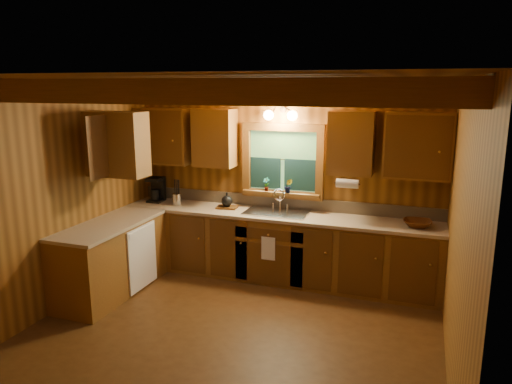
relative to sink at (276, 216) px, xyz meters
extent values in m
plane|color=#4B2D12|center=(0.00, -1.60, -0.86)|extent=(4.20, 4.20, 0.00)
plane|color=brown|center=(0.00, -1.60, 1.74)|extent=(4.20, 4.20, 0.00)
plane|color=brown|center=(0.00, 0.30, 0.44)|extent=(4.20, 0.00, 4.20)
plane|color=brown|center=(0.00, -3.50, 0.44)|extent=(4.20, 0.00, 4.20)
plane|color=brown|center=(-2.10, -1.60, 0.44)|extent=(0.00, 3.80, 3.80)
plane|color=brown|center=(2.10, -1.60, 0.44)|extent=(0.00, 3.80, 3.80)
cube|color=brown|center=(0.00, -2.80, 1.63)|extent=(4.20, 0.14, 0.18)
cube|color=brown|center=(0.00, -2.00, 1.63)|extent=(4.20, 0.14, 0.18)
cube|color=brown|center=(0.00, -1.20, 1.63)|extent=(4.20, 0.14, 0.18)
cube|color=brown|center=(0.00, -0.40, 1.63)|extent=(4.20, 0.14, 0.18)
cube|color=brown|center=(0.00, -0.01, -0.43)|extent=(4.20, 0.62, 0.86)
cube|color=brown|center=(-1.79, -1.12, -0.43)|extent=(0.62, 1.60, 0.86)
cube|color=tan|center=(0.00, -0.01, 0.02)|extent=(4.20, 0.66, 0.04)
cube|color=tan|center=(-1.78, -1.12, 0.02)|extent=(0.64, 1.60, 0.04)
cube|color=tan|center=(0.00, 0.28, 0.12)|extent=(4.20, 0.02, 0.16)
cube|color=white|center=(-1.47, -0.92, -0.43)|extent=(0.02, 0.60, 0.80)
cube|color=brown|center=(-1.70, 0.13, 0.98)|extent=(0.78, 0.34, 0.78)
cube|color=brown|center=(-0.92, 0.13, 0.98)|extent=(0.55, 0.34, 0.78)
cube|color=brown|center=(0.92, 0.13, 0.98)|extent=(0.55, 0.34, 0.78)
cube|color=brown|center=(1.70, 0.13, 0.98)|extent=(0.78, 0.34, 0.78)
cube|color=brown|center=(-1.93, -0.92, 0.98)|extent=(0.34, 1.10, 0.78)
cube|color=brown|center=(0.00, 0.26, 1.14)|extent=(1.12, 0.08, 0.10)
cube|color=brown|center=(0.00, 0.26, 0.24)|extent=(1.12, 0.08, 0.10)
cube|color=brown|center=(-0.51, 0.26, 0.69)|extent=(0.10, 0.08, 0.80)
cube|color=brown|center=(0.51, 0.26, 0.69)|extent=(0.10, 0.08, 0.80)
cube|color=#407834|center=(0.00, 0.29, 0.69)|extent=(0.92, 0.01, 0.80)
cube|color=#0F2A2D|center=(-0.24, 0.27, 0.52)|extent=(0.42, 0.02, 0.42)
cube|color=#0F2A2D|center=(0.24, 0.27, 0.52)|extent=(0.42, 0.02, 0.42)
cylinder|color=black|center=(0.00, 0.27, 0.71)|extent=(0.92, 0.01, 0.01)
cube|color=brown|center=(0.00, 0.22, 0.26)|extent=(1.06, 0.14, 0.04)
cylinder|color=black|center=(0.00, 0.26, 1.37)|extent=(0.08, 0.03, 0.08)
cylinder|color=black|center=(-0.10, 0.20, 1.37)|extent=(0.09, 0.17, 0.08)
cylinder|color=black|center=(0.10, 0.20, 1.37)|extent=(0.09, 0.17, 0.08)
sphere|color=#FFE0A5|center=(-0.16, 0.14, 1.30)|extent=(0.13, 0.13, 0.13)
sphere|color=#FFE0A5|center=(0.16, 0.14, 1.30)|extent=(0.13, 0.13, 0.13)
cylinder|color=white|center=(0.92, -0.07, 0.51)|extent=(0.27, 0.11, 0.11)
cube|color=white|center=(0.00, -0.34, -0.34)|extent=(0.18, 0.01, 0.30)
cube|color=silver|center=(0.00, 0.00, 0.05)|extent=(0.82, 0.48, 0.02)
cube|color=#262628|center=(-0.19, 0.00, -0.02)|extent=(0.34, 0.40, 0.14)
cube|color=#262628|center=(0.19, 0.00, -0.02)|extent=(0.34, 0.40, 0.14)
cylinder|color=silver|center=(0.00, 0.18, 0.15)|extent=(0.04, 0.04, 0.22)
torus|color=silver|center=(0.00, 0.12, 0.26)|extent=(0.16, 0.02, 0.16)
cube|color=black|center=(-1.82, 0.04, 0.06)|extent=(0.20, 0.24, 0.03)
cube|color=black|center=(-1.82, 0.12, 0.23)|extent=(0.20, 0.09, 0.33)
cube|color=black|center=(-1.82, 0.02, 0.37)|extent=(0.20, 0.22, 0.04)
cylinder|color=black|center=(-1.82, 0.01, 0.15)|extent=(0.12, 0.12, 0.14)
cylinder|color=silver|center=(-1.45, -0.03, 0.12)|extent=(0.13, 0.13, 0.16)
cylinder|color=black|center=(-1.47, -0.04, 0.29)|extent=(0.03, 0.04, 0.23)
cylinder|color=black|center=(-1.45, -0.03, 0.29)|extent=(0.01, 0.01, 0.23)
cylinder|color=black|center=(-1.43, -0.02, 0.29)|extent=(0.03, 0.04, 0.23)
cylinder|color=black|center=(-1.42, -0.01, 0.29)|extent=(0.04, 0.06, 0.23)
cube|color=#502F11|center=(-0.71, 0.02, 0.06)|extent=(0.30, 0.23, 0.02)
sphere|color=black|center=(-0.71, 0.02, 0.14)|extent=(0.15, 0.15, 0.15)
cylinder|color=black|center=(-0.71, 0.02, 0.24)|extent=(0.02, 0.02, 0.04)
imported|color=#48230C|center=(1.76, -0.05, 0.08)|extent=(0.33, 0.33, 0.08)
imported|color=#502F11|center=(-0.21, 0.21, 0.38)|extent=(0.11, 0.09, 0.18)
imported|color=#502F11|center=(0.11, 0.18, 0.38)|extent=(0.12, 0.11, 0.19)
camera|label=1|loc=(1.76, -5.81, 1.67)|focal=33.59mm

